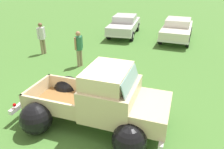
# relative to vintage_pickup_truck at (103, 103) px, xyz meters

# --- Properties ---
(ground_plane) EXTENTS (80.00, 80.00, 0.00)m
(ground_plane) POSITION_rel_vintage_pickup_truck_xyz_m (-0.39, -0.02, -0.76)
(ground_plane) COLOR #477A33
(vintage_pickup_truck) EXTENTS (4.69, 2.91, 1.96)m
(vintage_pickup_truck) POSITION_rel_vintage_pickup_truck_xyz_m (0.00, 0.00, 0.00)
(vintage_pickup_truck) COLOR black
(vintage_pickup_truck) RESTS_ON ground
(show_car_0) EXTENTS (2.37, 4.69, 1.43)m
(show_car_0) POSITION_rel_vintage_pickup_truck_xyz_m (-2.71, 10.34, 0.03)
(show_car_0) COLOR black
(show_car_0) RESTS_ON ground
(show_car_1) EXTENTS (1.92, 4.47, 1.43)m
(show_car_1) POSITION_rel_vintage_pickup_truck_xyz_m (1.11, 10.40, 0.03)
(show_car_1) COLOR black
(show_car_1) RESTS_ON ground
(spectator_0) EXTENTS (0.42, 0.54, 1.78)m
(spectator_0) POSITION_rel_vintage_pickup_truck_xyz_m (-2.90, 3.79, 0.27)
(spectator_0) COLOR gray
(spectator_0) RESTS_ON ground
(spectator_1) EXTENTS (0.42, 0.53, 1.79)m
(spectator_1) POSITION_rel_vintage_pickup_truck_xyz_m (-5.76, 4.65, 0.27)
(spectator_1) COLOR gray
(spectator_1) RESTS_ON ground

